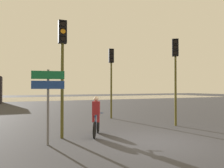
{
  "coord_description": "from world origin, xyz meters",
  "views": [
    {
      "loc": [
        -4.78,
        -6.52,
        1.95
      ],
      "look_at": [
        0.5,
        5.0,
        2.2
      ],
      "focal_mm": 35.0,
      "sensor_mm": 36.0,
      "label": 1
    }
  ],
  "objects_px": {
    "traffic_light_near_left": "(62,56)",
    "cyclist": "(96,116)",
    "traffic_light_near_right": "(175,65)",
    "traffic_light_center": "(111,70)",
    "direction_sign_post": "(48,93)"
  },
  "relations": [
    {
      "from": "traffic_light_near_right",
      "to": "traffic_light_near_left",
      "type": "xyz_separation_m",
      "value": [
        -5.97,
        -0.39,
        0.06
      ]
    },
    {
      "from": "cyclist",
      "to": "traffic_light_near_left",
      "type": "bearing_deg",
      "value": -159.12
    },
    {
      "from": "traffic_light_near_right",
      "to": "traffic_light_near_left",
      "type": "height_order",
      "value": "traffic_light_near_left"
    },
    {
      "from": "traffic_light_center",
      "to": "cyclist",
      "type": "distance_m",
      "value": 5.77
    },
    {
      "from": "traffic_light_near_left",
      "to": "cyclist",
      "type": "bearing_deg",
      "value": 174.37
    },
    {
      "from": "traffic_light_near_left",
      "to": "traffic_light_center",
      "type": "distance_m",
      "value": 5.96
    },
    {
      "from": "traffic_light_center",
      "to": "direction_sign_post",
      "type": "height_order",
      "value": "traffic_light_center"
    },
    {
      "from": "traffic_light_near_left",
      "to": "direction_sign_post",
      "type": "relative_size",
      "value": 1.78
    },
    {
      "from": "traffic_light_near_right",
      "to": "traffic_light_center",
      "type": "relative_size",
      "value": 1.0
    },
    {
      "from": "cyclist",
      "to": "direction_sign_post",
      "type": "bearing_deg",
      "value": -133.36
    },
    {
      "from": "traffic_light_near_right",
      "to": "traffic_light_near_left",
      "type": "relative_size",
      "value": 0.98
    },
    {
      "from": "direction_sign_post",
      "to": "cyclist",
      "type": "relative_size",
      "value": 1.6
    },
    {
      "from": "traffic_light_near_right",
      "to": "traffic_light_center",
      "type": "height_order",
      "value": "traffic_light_near_right"
    },
    {
      "from": "traffic_light_near_right",
      "to": "traffic_light_center",
      "type": "xyz_separation_m",
      "value": [
        -1.89,
        3.95,
        -0.01
      ]
    },
    {
      "from": "direction_sign_post",
      "to": "traffic_light_near_left",
      "type": "bearing_deg",
      "value": -117.38
    }
  ]
}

